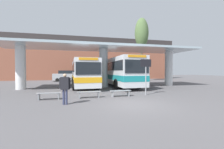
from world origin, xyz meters
name	(u,v)px	position (x,y,z in m)	size (l,w,h in m)	color
ground_plane	(133,104)	(0.00, 0.00, 0.00)	(100.00, 100.00, 0.00)	#565456
townhouse_backdrop	(90,55)	(0.00, 24.54, 5.40)	(40.00, 0.58, 9.26)	brown
station_canopy	(103,54)	(0.00, 9.30, 3.93)	(22.55, 5.59, 4.78)	silver
transit_bus_left_bay	(83,72)	(-2.30, 10.22, 1.76)	(2.93, 10.29, 3.13)	silver
transit_bus_center_bay	(117,71)	(2.06, 10.61, 1.91)	(3.10, 12.13, 3.42)	silver
waiting_bench_near_pillar	(120,92)	(0.05, 2.65, 0.34)	(1.56, 0.44, 0.46)	gray
waiting_bench_mid_platform	(89,93)	(-2.31, 2.65, 0.34)	(1.71, 0.44, 0.46)	gray
waiting_bench_far_platform	(49,95)	(-4.98, 2.65, 0.34)	(1.57, 0.44, 0.46)	gray
info_sign_platform	(146,70)	(2.19, 2.77, 2.04)	(0.90, 0.09, 2.86)	gray
pedestrian_waiting	(65,86)	(-3.84, 0.86, 1.09)	(0.66, 0.35, 1.79)	#333856
poplar_tree_behind_left	(142,34)	(8.76, 17.64, 8.74)	(2.52, 2.52, 11.70)	brown
parked_car_street	(66,76)	(-4.97, 20.60, 0.96)	(4.50, 2.15, 1.97)	#B2B7BC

